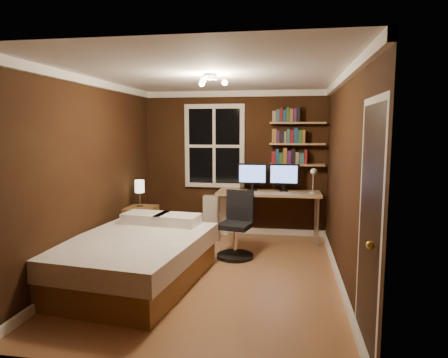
# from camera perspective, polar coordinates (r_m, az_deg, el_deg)

# --- Properties ---
(floor) EXTENTS (4.20, 4.20, 0.00)m
(floor) POSITION_cam_1_polar(r_m,az_deg,el_deg) (5.28, -1.70, -13.39)
(floor) COLOR #98623C
(floor) RESTS_ON ground
(wall_back) EXTENTS (3.20, 0.04, 2.50)m
(wall_back) POSITION_cam_1_polar(r_m,az_deg,el_deg) (7.04, 1.49, 2.27)
(wall_back) COLOR black
(wall_back) RESTS_ON ground
(wall_left) EXTENTS (0.04, 4.20, 2.50)m
(wall_left) POSITION_cam_1_polar(r_m,az_deg,el_deg) (5.51, -18.33, 0.53)
(wall_left) COLOR black
(wall_left) RESTS_ON ground
(wall_right) EXTENTS (0.04, 4.20, 2.50)m
(wall_right) POSITION_cam_1_polar(r_m,az_deg,el_deg) (4.93, 16.83, -0.16)
(wall_right) COLOR black
(wall_right) RESTS_ON ground
(ceiling) EXTENTS (3.20, 4.20, 0.02)m
(ceiling) POSITION_cam_1_polar(r_m,az_deg,el_deg) (4.98, -1.81, 14.64)
(ceiling) COLOR white
(ceiling) RESTS_ON wall_back
(window) EXTENTS (1.06, 0.06, 1.46)m
(window) POSITION_cam_1_polar(r_m,az_deg,el_deg) (7.04, -1.37, 4.72)
(window) COLOR white
(window) RESTS_ON wall_back
(door) EXTENTS (0.03, 0.82, 2.05)m
(door) POSITION_cam_1_polar(r_m,az_deg,el_deg) (3.46, 19.91, -7.11)
(door) COLOR black
(door) RESTS_ON ground
(door_knob) EXTENTS (0.06, 0.06, 0.06)m
(door_knob) POSITION_cam_1_polar(r_m,az_deg,el_deg) (3.18, 20.17, -8.86)
(door_knob) COLOR gold
(door_knob) RESTS_ON door
(ceiling_fixture) EXTENTS (0.44, 0.44, 0.18)m
(ceiling_fixture) POSITION_cam_1_polar(r_m,az_deg,el_deg) (4.87, -2.03, 13.62)
(ceiling_fixture) COLOR beige
(ceiling_fixture) RESTS_ON ceiling
(bookshelf_lower) EXTENTS (0.92, 0.22, 0.03)m
(bookshelf_lower) POSITION_cam_1_polar(r_m,az_deg,el_deg) (6.86, 10.34, 2.03)
(bookshelf_lower) COLOR #A87D51
(bookshelf_lower) RESTS_ON wall_back
(books_row_lower) EXTENTS (0.54, 0.16, 0.23)m
(books_row_lower) POSITION_cam_1_polar(r_m,az_deg,el_deg) (6.85, 10.37, 3.11)
(books_row_lower) COLOR maroon
(books_row_lower) RESTS_ON bookshelf_lower
(bookshelf_middle) EXTENTS (0.92, 0.22, 0.03)m
(bookshelf_middle) POSITION_cam_1_polar(r_m,az_deg,el_deg) (6.84, 10.41, 4.95)
(bookshelf_middle) COLOR #A87D51
(bookshelf_middle) RESTS_ON wall_back
(books_row_middle) EXTENTS (0.54, 0.16, 0.23)m
(books_row_middle) POSITION_cam_1_polar(r_m,az_deg,el_deg) (6.83, 10.43, 6.04)
(books_row_middle) COLOR navy
(books_row_middle) RESTS_ON bookshelf_middle
(bookshelf_upper) EXTENTS (0.92, 0.22, 0.03)m
(bookshelf_upper) POSITION_cam_1_polar(r_m,az_deg,el_deg) (6.83, 10.48, 7.88)
(bookshelf_upper) COLOR #A87D51
(bookshelf_upper) RESTS_ON wall_back
(books_row_upper) EXTENTS (0.48, 0.16, 0.23)m
(books_row_upper) POSITION_cam_1_polar(r_m,az_deg,el_deg) (6.83, 10.50, 8.97)
(books_row_upper) COLOR #2D622A
(books_row_upper) RESTS_ON bookshelf_upper
(bed) EXTENTS (1.71, 2.21, 0.70)m
(bed) POSITION_cam_1_polar(r_m,az_deg,el_deg) (5.02, -12.52, -11.06)
(bed) COLOR brown
(bed) RESTS_ON ground
(nightstand) EXTENTS (0.50, 0.50, 0.61)m
(nightstand) POSITION_cam_1_polar(r_m,az_deg,el_deg) (6.60, -11.83, -6.53)
(nightstand) COLOR brown
(nightstand) RESTS_ON ground
(bedside_lamp) EXTENTS (0.15, 0.15, 0.43)m
(bedside_lamp) POSITION_cam_1_polar(r_m,az_deg,el_deg) (6.50, -11.95, -2.05)
(bedside_lamp) COLOR white
(bedside_lamp) RESTS_ON nightstand
(radiator) EXTENTS (0.45, 0.16, 0.68)m
(radiator) POSITION_cam_1_polar(r_m,az_deg,el_deg) (7.11, -1.11, -5.11)
(radiator) COLOR silver
(radiator) RESTS_ON ground
(desk) EXTENTS (1.71, 0.64, 0.81)m
(desk) POSITION_cam_1_polar(r_m,az_deg,el_deg) (6.71, 6.39, -2.31)
(desk) COLOR #A87D51
(desk) RESTS_ON ground
(monitor_left) EXTENTS (0.49, 0.12, 0.46)m
(monitor_left) POSITION_cam_1_polar(r_m,az_deg,el_deg) (6.77, 4.07, 0.28)
(monitor_left) COLOR black
(monitor_left) RESTS_ON desk
(monitor_right) EXTENTS (0.49, 0.12, 0.46)m
(monitor_right) POSITION_cam_1_polar(r_m,az_deg,el_deg) (6.74, 8.54, 0.20)
(monitor_right) COLOR black
(monitor_right) RESTS_ON desk
(desk_lamp) EXTENTS (0.14, 0.32, 0.44)m
(desk_lamp) POSITION_cam_1_polar(r_m,az_deg,el_deg) (6.55, 12.64, -0.19)
(desk_lamp) COLOR silver
(desk_lamp) RESTS_ON desk
(office_chair) EXTENTS (0.53, 0.53, 0.96)m
(office_chair) POSITION_cam_1_polar(r_m,az_deg,el_deg) (5.83, 1.77, -7.64)
(office_chair) COLOR black
(office_chair) RESTS_ON ground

